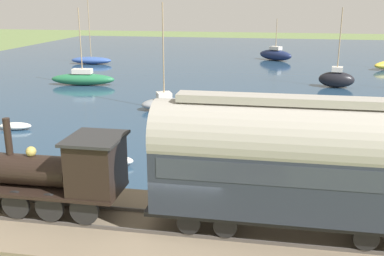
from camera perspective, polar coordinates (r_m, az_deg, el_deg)
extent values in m
plane|color=#607542|center=(15.72, -0.63, -14.24)|extent=(200.00, 200.00, 0.00)
cube|color=navy|center=(56.96, 7.64, 7.94)|extent=(80.00, 80.00, 0.01)
cube|color=#756651|center=(15.68, -0.55, -13.18)|extent=(5.24, 56.00, 0.54)
cube|color=#4C4742|center=(14.89, -1.09, -13.42)|extent=(0.07, 54.88, 0.12)
cube|color=#4C4742|center=(16.15, -0.07, -10.92)|extent=(0.07, 54.88, 0.12)
cylinder|color=black|center=(15.57, -13.53, -10.17)|extent=(0.12, 1.01, 1.01)
cylinder|color=black|center=(16.78, -11.55, -8.06)|extent=(0.12, 1.01, 1.01)
cylinder|color=black|center=(16.09, -17.64, -9.62)|extent=(0.12, 1.01, 1.01)
cylinder|color=black|center=(17.26, -15.42, -7.63)|extent=(0.12, 1.01, 1.01)
cylinder|color=black|center=(16.68, -21.47, -9.06)|extent=(0.12, 1.01, 1.01)
cylinder|color=black|center=(17.81, -19.06, -7.19)|extent=(0.12, 1.01, 1.01)
cube|color=black|center=(16.50, -16.60, -7.29)|extent=(1.95, 4.51, 0.12)
cylinder|color=black|center=(16.70, -19.55, -5.05)|extent=(1.09, 2.71, 1.09)
cylinder|color=black|center=(16.74, -22.35, -0.98)|extent=(0.25, 0.25, 1.29)
sphere|color=tan|center=(16.48, -19.77, -2.82)|extent=(0.36, 0.36, 0.36)
cube|color=black|center=(15.56, -12.03, -4.60)|extent=(1.85, 1.58, 1.79)
cube|color=#282828|center=(15.26, -12.24, -1.29)|extent=(2.05, 1.82, 0.10)
cylinder|color=black|center=(14.76, 21.24, -12.95)|extent=(0.12, 0.76, 0.76)
cylinder|color=black|center=(16.03, 20.30, -10.47)|extent=(0.12, 0.76, 0.76)
cylinder|color=black|center=(14.51, 4.24, -12.34)|extent=(0.12, 0.76, 0.76)
cylinder|color=black|center=(15.79, 4.82, -9.86)|extent=(0.12, 0.76, 0.76)
cylinder|color=black|center=(14.65, -0.43, -11.98)|extent=(0.12, 0.76, 0.76)
cylinder|color=black|center=(15.93, 0.55, -9.56)|extent=(0.12, 0.76, 0.76)
cube|color=black|center=(14.98, 12.78, -10.42)|extent=(1.94, 9.40, 0.16)
cube|color=#232833|center=(14.48, 13.08, -5.99)|extent=(2.16, 9.02, 2.34)
cube|color=#2D333D|center=(14.33, 13.18, -4.47)|extent=(2.19, 8.46, 0.65)
cylinder|color=gray|center=(14.09, 13.38, -1.58)|extent=(2.26, 9.02, 2.26)
cube|color=gray|center=(13.77, 13.71, 3.39)|extent=(0.75, 7.52, 0.24)
ellipsoid|color=#335199|center=(58.75, -12.67, 8.38)|extent=(1.94, 5.28, 0.90)
cylinder|color=#9E8460|center=(58.38, -12.91, 12.28)|extent=(0.10, 0.10, 7.11)
ellipsoid|color=black|center=(43.87, 17.86, 5.88)|extent=(1.97, 3.39, 1.47)
cylinder|color=#9E8460|center=(43.43, 18.27, 10.55)|extent=(0.10, 0.10, 5.73)
cube|color=silver|center=(43.73, 17.97, 7.11)|extent=(1.04, 1.09, 0.45)
ellipsoid|color=#236B42|center=(44.24, -13.68, 6.03)|extent=(2.12, 6.22, 1.10)
cylinder|color=#9E8460|center=(43.78, -14.00, 10.65)|extent=(0.10, 0.10, 6.06)
cube|color=silver|center=(44.12, -13.75, 7.02)|extent=(1.08, 1.91, 0.45)
ellipsoid|color=#192347|center=(61.74, 10.54, 9.09)|extent=(4.08, 4.95, 1.40)
cylinder|color=#9E8460|center=(61.48, 10.67, 11.60)|extent=(0.10, 0.10, 4.03)
cube|color=silver|center=(61.64, 10.58, 9.95)|extent=(1.60, 1.75, 0.45)
ellipsoid|color=gray|center=(33.46, -3.55, 3.08)|extent=(3.08, 3.85, 0.84)
cylinder|color=#9E8460|center=(32.81, -3.67, 9.66)|extent=(0.10, 0.10, 6.88)
cube|color=silver|center=(33.32, -3.57, 4.16)|extent=(1.41, 1.38, 0.45)
ellipsoid|color=silver|center=(22.55, -9.91, -4.08)|extent=(0.84, 2.02, 0.49)
ellipsoid|color=silver|center=(30.34, -21.52, 0.23)|extent=(1.14, 2.11, 0.45)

